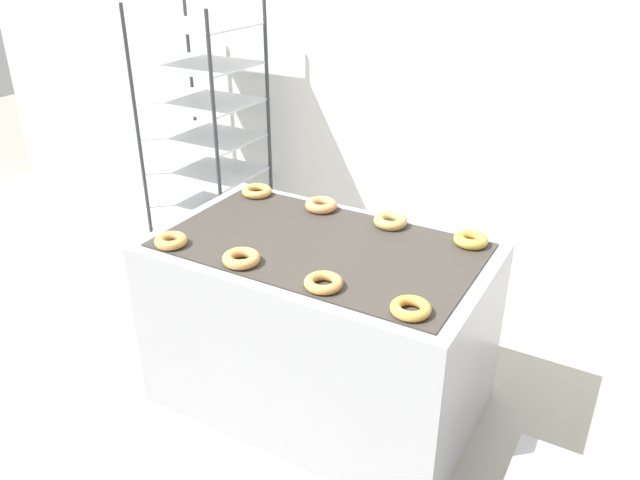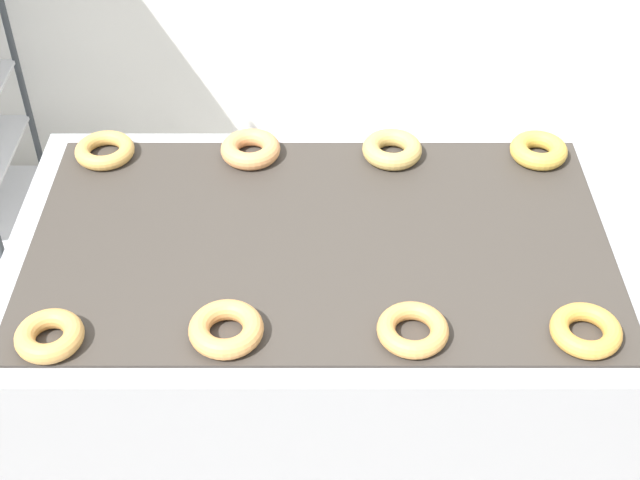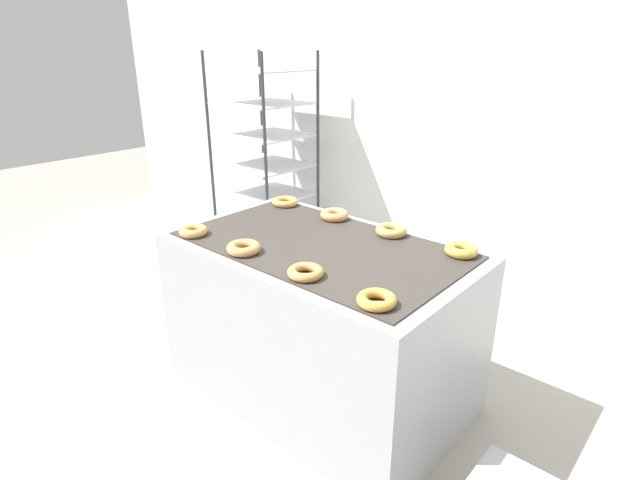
# 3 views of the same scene
# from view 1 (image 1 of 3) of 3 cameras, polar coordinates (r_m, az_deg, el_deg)

# --- Properties ---
(wall_back) EXTENTS (8.00, 0.05, 2.80)m
(wall_back) POSITION_cam_1_polar(r_m,az_deg,el_deg) (3.84, 10.99, 15.30)
(wall_back) COLOR white
(wall_back) RESTS_ON ground_plane
(fryer_machine) EXTENTS (1.50, 0.90, 0.87)m
(fryer_machine) POSITION_cam_1_polar(r_m,az_deg,el_deg) (2.99, 0.00, -7.80)
(fryer_machine) COLOR #A8AAB2
(fryer_machine) RESTS_ON ground_plane
(baking_rack_cart) EXTENTS (0.66, 0.58, 1.73)m
(baking_rack_cart) POSITION_cam_1_polar(r_m,az_deg,el_deg) (4.24, -10.44, 9.16)
(baking_rack_cart) COLOR #33383D
(baking_rack_cart) RESTS_ON ground_plane
(donut_near_left) EXTENTS (0.15, 0.15, 0.04)m
(donut_near_left) POSITION_cam_1_polar(r_m,az_deg,el_deg) (2.83, -13.48, -0.06)
(donut_near_left) COLOR tan
(donut_near_left) RESTS_ON fryer_machine
(donut_near_midleft) EXTENTS (0.16, 0.16, 0.05)m
(donut_near_midleft) POSITION_cam_1_polar(r_m,az_deg,el_deg) (2.62, -7.22, -1.68)
(donut_near_midleft) COLOR tan
(donut_near_midleft) RESTS_ON fryer_machine
(donut_near_midright) EXTENTS (0.15, 0.15, 0.04)m
(donut_near_midright) POSITION_cam_1_polar(r_m,az_deg,el_deg) (2.43, 0.31, -3.92)
(donut_near_midright) COLOR tan
(donut_near_midright) RESTS_ON fryer_machine
(donut_near_right) EXTENTS (0.15, 0.15, 0.04)m
(donut_near_right) POSITION_cam_1_polar(r_m,az_deg,el_deg) (2.30, 8.28, -6.20)
(donut_near_right) COLOR gold
(donut_near_right) RESTS_ON fryer_machine
(donut_far_left) EXTENTS (0.16, 0.16, 0.04)m
(donut_far_left) POSITION_cam_1_polar(r_m,az_deg,el_deg) (3.30, -5.80, 4.47)
(donut_far_left) COLOR tan
(donut_far_left) RESTS_ON fryer_machine
(donut_far_midleft) EXTENTS (0.16, 0.16, 0.05)m
(donut_far_midleft) POSITION_cam_1_polar(r_m,az_deg,el_deg) (3.10, 0.09, 3.22)
(donut_far_midleft) COLOR tan
(donut_far_midleft) RESTS_ON fryer_machine
(donut_far_midright) EXTENTS (0.16, 0.16, 0.05)m
(donut_far_midright) POSITION_cam_1_polar(r_m,az_deg,el_deg) (2.95, 6.45, 1.75)
(donut_far_midright) COLOR tan
(donut_far_midright) RESTS_ON fryer_machine
(donut_far_right) EXTENTS (0.15, 0.15, 0.05)m
(donut_far_right) POSITION_cam_1_polar(r_m,az_deg,el_deg) (2.84, 13.62, 0.04)
(donut_far_right) COLOR gold
(donut_far_right) RESTS_ON fryer_machine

